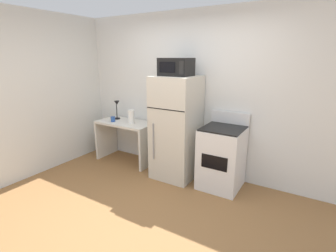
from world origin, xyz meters
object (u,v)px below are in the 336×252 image
desk (126,134)px  refrigerator (176,128)px  desk_lamp (117,107)px  microwave (176,67)px  oven_range (222,157)px  paper_towel_roll (131,117)px  coffee_mug (113,119)px

desk → refrigerator: (1.09, -0.05, 0.29)m
desk → desk_lamp: 0.55m
microwave → refrigerator: bearing=90.3°
oven_range → desk: bearing=179.3°
desk → paper_towel_roll: bearing=-10.2°
oven_range → refrigerator: bearing=-177.6°
refrigerator → oven_range: refrigerator is taller
paper_towel_roll → refrigerator: bearing=-1.5°
desk → coffee_mug: coffee_mug is taller
paper_towel_roll → microwave: microwave is taller
refrigerator → oven_range: (0.76, 0.03, -0.34)m
paper_towel_roll → microwave: bearing=-2.8°
coffee_mug → oven_range: oven_range is taller
refrigerator → microwave: microwave is taller
desk_lamp → refrigerator: size_ratio=0.22×
desk_lamp → coffee_mug: (0.05, -0.18, -0.19)m
paper_towel_roll → oven_range: size_ratio=0.22×
desk → desk_lamp: (-0.26, 0.07, 0.47)m
microwave → oven_range: 1.49m
desk_lamp → paper_towel_roll: size_ratio=1.47×
coffee_mug → oven_range: 2.08m
microwave → desk_lamp: bearing=173.9°
microwave → oven_range: microwave is taller
refrigerator → oven_range: size_ratio=1.47×
oven_range → desk_lamp: bearing=177.5°
desk → coffee_mug: (-0.21, -0.11, 0.28)m
desk → paper_towel_roll: (0.16, -0.03, 0.35)m
desk_lamp → desk: bearing=-15.2°
refrigerator → desk: bearing=177.2°
paper_towel_roll → desk: bearing=169.8°
coffee_mug → microwave: (1.30, 0.03, 0.95)m
oven_range → coffee_mug: bearing=-177.6°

